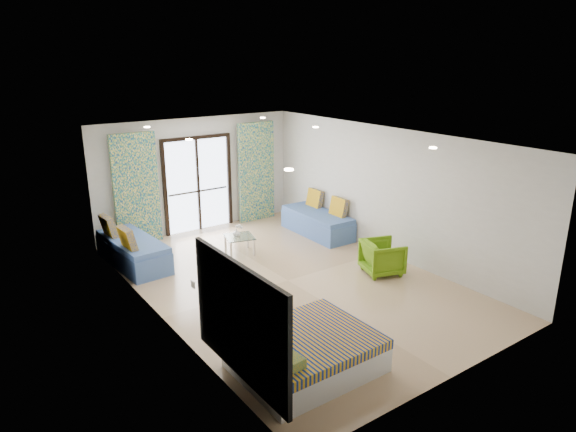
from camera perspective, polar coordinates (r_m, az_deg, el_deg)
floor at (r=9.77m, az=-0.01°, el=-7.18°), size 5.00×7.50×0.01m
ceiling at (r=8.99m, az=-0.02°, el=8.67°), size 5.00×7.50×0.01m
wall_back at (r=12.44m, az=-10.08°, el=4.54°), size 5.00×0.01×2.70m
wall_front at (r=6.78m, az=18.77°, el=-7.19°), size 5.00×0.01×2.70m
wall_left at (r=8.18m, az=-14.47°, el=-2.56°), size 0.01×7.50×2.70m
wall_right at (r=10.87m, az=10.81°, el=2.64°), size 0.01×7.50×2.70m
balcony_door at (r=12.43m, az=-10.00°, el=4.10°), size 1.76×0.08×2.28m
balcony_rail at (r=12.52m, az=-9.94°, el=2.74°), size 1.52×0.03×0.04m
curtain_left at (r=11.74m, az=-16.50°, el=2.81°), size 1.00×0.10×2.50m
curtain_right at (r=13.03m, az=-3.54°, el=4.90°), size 1.00×0.10×2.50m
downlight_a at (r=6.59m, az=0.10°, el=5.18°), size 0.12×0.12×0.02m
downlight_b at (r=8.50m, az=15.81°, el=7.30°), size 0.12×0.12×0.02m
downlight_c at (r=9.16m, az=-10.95°, el=8.34°), size 0.12×0.12×0.02m
downlight_d at (r=10.62m, az=3.08°, el=9.84°), size 0.12×0.12×0.02m
downlight_e at (r=11.00m, az=-15.39°, el=9.51°), size 0.12×0.12×0.02m
downlight_f at (r=12.24m, az=-2.83°, el=10.85°), size 0.12×0.12×0.02m
headboard at (r=6.25m, az=-5.45°, el=-11.52°), size 0.06×2.10×1.50m
switch_plate at (r=7.25m, az=-10.52°, el=-7.49°), size 0.02×0.10×0.10m
bed at (r=7.12m, az=1.85°, el=-14.90°), size 1.80×1.47×0.62m
daybed_left at (r=10.83m, az=-16.92°, el=-3.68°), size 0.92×2.05×0.99m
daybed_right at (r=12.17m, az=3.33°, el=-0.65°), size 0.79×1.96×0.96m
coffee_table at (r=10.99m, az=-5.42°, el=-2.48°), size 0.71×0.71×0.67m
vase at (r=10.95m, az=-5.77°, el=-1.88°), size 0.19×0.19×0.16m
armchair at (r=10.12m, az=10.46°, el=-4.35°), size 0.85×0.88×0.73m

